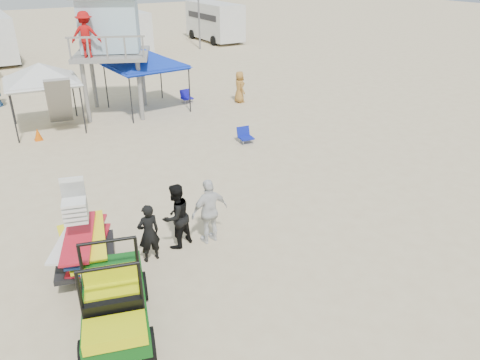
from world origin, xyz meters
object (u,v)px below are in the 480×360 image
surf_trailer (83,241)px  lifeguard_tower (106,29)px  canopy_blue (144,52)px  man_left (149,233)px  utility_cart (113,298)px

surf_trailer → lifeguard_tower: 13.40m
canopy_blue → man_left: bearing=-110.9°
utility_cart → canopy_blue: size_ratio=0.79×
utility_cart → canopy_blue: bearing=66.6°
man_left → canopy_blue: 13.19m
utility_cart → canopy_blue: canopy_blue is taller
surf_trailer → man_left: 1.55m
utility_cart → surf_trailer: 2.33m
utility_cart → lifeguard_tower: 15.56m
man_left → lifeguard_tower: (3.07, 12.52, 3.15)m
man_left → canopy_blue: (4.64, 12.17, 2.05)m
surf_trailer → canopy_blue: (6.16, 11.87, 1.94)m
canopy_blue → utility_cart: bearing=-113.4°
lifeguard_tower → canopy_blue: bearing=-12.4°
surf_trailer → canopy_blue: canopy_blue is taller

